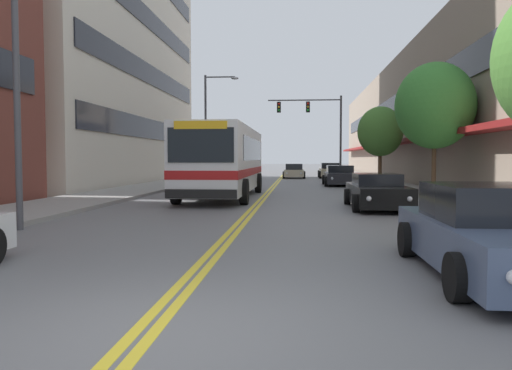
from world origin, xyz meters
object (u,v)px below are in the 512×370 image
at_px(car_slate_blue_parked_right_foreground, 489,234).
at_px(street_tree_right_far, 380,132).
at_px(car_red_parked_left_near, 214,176).
at_px(fire_hydrant, 501,215).
at_px(car_beige_parked_right_far, 330,171).
at_px(car_charcoal_parked_right_mid, 340,176).
at_px(car_black_parked_right_end, 377,192).
at_px(traffic_signal_mast, 317,120).
at_px(street_lamp_left_far, 210,118).
at_px(street_tree_right_mid, 435,106).
at_px(street_lamp_left_near, 27,56).
at_px(car_champagne_moving_lead, 294,172).
at_px(city_bus, 225,159).

xyz_separation_m(car_slate_blue_parked_right_foreground, street_tree_right_far, (2.16, 23.52, 2.79)).
bearing_deg(car_slate_blue_parked_right_foreground, car_red_parked_left_near, 108.07).
bearing_deg(fire_hydrant, car_beige_parked_right_far, 92.49).
bearing_deg(street_tree_right_far, car_red_parked_left_near, 163.87).
relative_size(street_tree_right_far, fire_hydrant, 6.13).
xyz_separation_m(car_charcoal_parked_right_mid, car_black_parked_right_end, (0.06, -15.09, -0.03)).
height_order(traffic_signal_mast, fire_hydrant, traffic_signal_mast).
bearing_deg(street_lamp_left_far, street_tree_right_far, -25.22).
bearing_deg(fire_hydrant, car_black_parked_right_end, 103.43).
relative_size(car_red_parked_left_near, car_slate_blue_parked_right_foreground, 1.02).
distance_m(street_tree_right_mid, street_tree_right_far, 9.09).
xyz_separation_m(car_slate_blue_parked_right_foreground, car_black_parked_right_end, (-0.06, 10.22, -0.04)).
distance_m(car_charcoal_parked_right_mid, street_lamp_left_near, 23.51).
relative_size(street_tree_right_mid, street_tree_right_far, 1.20).
height_order(street_lamp_left_far, fire_hydrant, street_lamp_left_far).
relative_size(car_red_parked_left_near, street_lamp_left_near, 0.69).
distance_m(car_champagne_moving_lead, street_lamp_left_near, 34.24).
relative_size(street_lamp_left_near, street_tree_right_mid, 1.23).
bearing_deg(street_lamp_left_near, street_tree_right_mid, 40.11).
bearing_deg(car_red_parked_left_near, traffic_signal_mast, 51.41).
xyz_separation_m(city_bus, car_charcoal_parked_right_mid, (6.10, 10.30, -1.15)).
bearing_deg(car_beige_parked_right_far, car_black_parked_right_end, -90.22).
height_order(car_charcoal_parked_right_mid, car_champagne_moving_lead, car_charcoal_parked_right_mid).
distance_m(car_charcoal_parked_right_mid, street_lamp_left_far, 10.73).
xyz_separation_m(car_slate_blue_parked_right_foreground, street_tree_right_mid, (3.01, 14.49, 3.41)).
bearing_deg(car_black_parked_right_end, street_lamp_left_near, -146.49).
relative_size(traffic_signal_mast, street_lamp_left_far, 0.91).
height_order(car_beige_parked_right_far, car_champagne_moving_lead, car_beige_parked_right_far).
bearing_deg(street_lamp_left_far, traffic_signal_mast, 41.06).
distance_m(car_champagne_moving_lead, fire_hydrant, 34.34).
xyz_separation_m(city_bus, street_tree_right_far, (8.39, 8.52, 1.65)).
height_order(car_red_parked_left_near, fire_hydrant, car_red_parked_left_near).
bearing_deg(street_tree_right_mid, car_red_parked_left_near, 133.88).
relative_size(car_charcoal_parked_right_mid, street_lamp_left_far, 0.61).
distance_m(street_lamp_left_near, street_tree_right_mid, 16.25).
height_order(city_bus, street_lamp_left_near, street_lamp_left_near).
relative_size(car_black_parked_right_end, street_lamp_left_far, 0.61).
bearing_deg(street_lamp_left_far, street_tree_right_mid, -49.48).
bearing_deg(street_lamp_left_near, car_charcoal_parked_right_mid, 66.41).
bearing_deg(car_champagne_moving_lead, street_lamp_left_near, -100.50).
relative_size(street_lamp_left_far, street_tree_right_far, 1.64).
height_order(car_slate_blue_parked_right_foreground, car_beige_parked_right_far, same).
xyz_separation_m(car_red_parked_left_near, car_slate_blue_parked_right_foreground, (8.70, -26.66, 0.07)).
bearing_deg(car_red_parked_left_near, street_tree_right_far, -16.13).
xyz_separation_m(city_bus, car_champagne_moving_lead, (3.01, 22.50, -1.18)).
bearing_deg(street_tree_right_mid, street_lamp_left_near, -139.89).
height_order(street_lamp_left_near, street_tree_right_far, street_lamp_left_near).
bearing_deg(car_red_parked_left_near, street_tree_right_mid, -46.12).
bearing_deg(city_bus, street_tree_right_mid, -3.18).
distance_m(car_beige_parked_right_far, car_black_parked_right_end, 27.77).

